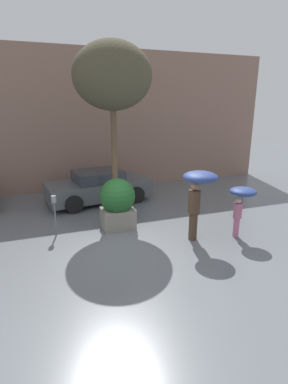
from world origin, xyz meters
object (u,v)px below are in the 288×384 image
planter_box (117,202)px  parked_car_near (98,187)px  person_child (242,198)px  street_tree (112,77)px  parking_meter (54,207)px  person_adult (198,188)px

planter_box → parked_car_near: (-0.02, 2.84, -0.25)m
person_child → street_tree: (-2.84, 3.20, 3.37)m
parked_car_near → person_child: bearing=-153.7°
street_tree → planter_box: bearing=-102.1°
parked_car_near → street_tree: size_ratio=0.74×
planter_box → parked_car_near: size_ratio=0.38×
person_child → planter_box: bearing=163.0°
parking_meter → person_adult: bearing=-25.4°
street_tree → parking_meter: bearing=-149.7°
parked_car_near → parking_meter: size_ratio=3.46×
planter_box → street_tree: 3.96m
person_child → parking_meter: 5.36m
planter_box → parked_car_near: bearing=90.3°
person_child → parked_car_near: person_child is taller
planter_box → parked_car_near: planter_box is taller
person_child → parked_car_near: size_ratio=0.36×
street_tree → person_adult: bearing=-63.0°
person_adult → person_child: person_adult is taller
person_adult → parking_meter: (-3.68, 1.75, -0.68)m
planter_box → street_tree: (0.29, 1.37, 3.70)m
person_adult → street_tree: street_tree is taller
person_child → person_adult: bearing=-175.0°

